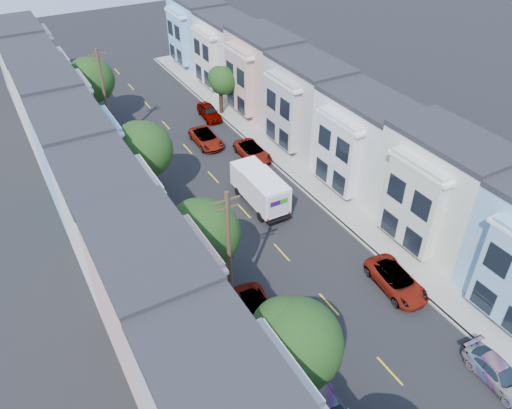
{
  "coord_description": "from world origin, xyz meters",
  "views": [
    {
      "loc": [
        -15.65,
        -17.66,
        25.22
      ],
      "look_at": [
        -0.14,
        9.7,
        2.2
      ],
      "focal_mm": 35.0,
      "sensor_mm": 36.0,
      "label": 1
    }
  ],
  "objects": [
    {
      "name": "tree_c",
      "position": [
        -6.3,
        5.71,
        4.56
      ],
      "size": [
        4.7,
        4.7,
        6.92
      ],
      "color": "black",
      "rests_on": "ground"
    },
    {
      "name": "townhouse_row_left",
      "position": [
        -11.15,
        15.0,
        0.0
      ],
      "size": [
        5.0,
        70.0,
        8.5
      ],
      "primitive_type": "cube",
      "color": "silver",
      "rests_on": "ground"
    },
    {
      "name": "utility_pole_near",
      "position": [
        -6.3,
        2.0,
        5.15
      ],
      "size": [
        1.6,
        0.26,
        10.0
      ],
      "color": "#42301E",
      "rests_on": "ground"
    },
    {
      "name": "sidewalk_right",
      "position": [
        7.35,
        15.0,
        0.07
      ],
      "size": [
        2.6,
        70.0,
        0.15
      ],
      "primitive_type": "cube",
      "color": "gray",
      "rests_on": "ground"
    },
    {
      "name": "parked_right_c",
      "position": [
        4.9,
        19.27,
        0.67
      ],
      "size": [
        2.31,
        4.88,
        1.35
      ],
      "primitive_type": "imported",
      "rotation": [
        0.0,
        0.0,
        -0.02
      ],
      "color": "black",
      "rests_on": "ground"
    },
    {
      "name": "lead_sedan",
      "position": [
        2.09,
        23.94,
        0.68
      ],
      "size": [
        2.39,
        4.98,
        1.37
      ],
      "primitive_type": "imported",
      "rotation": [
        0.0,
        0.0,
        -0.03
      ],
      "color": "black",
      "rests_on": "ground"
    },
    {
      "name": "fedex_truck",
      "position": [
        1.66,
        12.21,
        1.7
      ],
      "size": [
        2.44,
        6.33,
        3.04
      ],
      "rotation": [
        0.0,
        0.0,
        -0.02
      ],
      "color": "white",
      "rests_on": "ground"
    },
    {
      "name": "tree_b",
      "position": [
        -6.3,
        -5.0,
        5.26
      ],
      "size": [
        4.7,
        4.7,
        7.63
      ],
      "color": "black",
      "rests_on": "ground"
    },
    {
      "name": "townhouse_row_right",
      "position": [
        11.15,
        15.0,
        0.0
      ],
      "size": [
        5.0,
        70.0,
        8.5
      ],
      "primitive_type": "cube",
      "color": "silver",
      "rests_on": "ground"
    },
    {
      "name": "road_slab",
      "position": [
        0.0,
        15.0,
        0.01
      ],
      "size": [
        12.0,
        70.0,
        0.02
      ],
      "primitive_type": "cube",
      "color": "black",
      "rests_on": "ground"
    },
    {
      "name": "centerline",
      "position": [
        0.0,
        15.0,
        0.0
      ],
      "size": [
        0.12,
        70.0,
        0.01
      ],
      "primitive_type": "cube",
      "color": "gold",
      "rests_on": "ground"
    },
    {
      "name": "tree_d",
      "position": [
        -6.3,
        17.34,
        5.01
      ],
      "size": [
        4.7,
        4.7,
        7.38
      ],
      "color": "black",
      "rests_on": "ground"
    },
    {
      "name": "curb_left",
      "position": [
        -6.05,
        15.0,
        0.07
      ],
      "size": [
        0.3,
        70.0,
        0.15
      ],
      "primitive_type": "cube",
      "color": "gray",
      "rests_on": "ground"
    },
    {
      "name": "tree_e",
      "position": [
        -6.3,
        33.43,
        5.2
      ],
      "size": [
        4.7,
        4.7,
        7.58
      ],
      "color": "black",
      "rests_on": "ground"
    },
    {
      "name": "parked_right_b",
      "position": [
        4.9,
        -1.04,
        0.71
      ],
      "size": [
        2.83,
        5.28,
        1.41
      ],
      "primitive_type": "imported",
      "rotation": [
        0.0,
        0.0,
        -0.1
      ],
      "color": "silver",
      "rests_on": "ground"
    },
    {
      "name": "sidewalk_left",
      "position": [
        -7.35,
        15.0,
        0.07
      ],
      "size": [
        2.6,
        70.0,
        0.15
      ],
      "primitive_type": "cube",
      "color": "gray",
      "rests_on": "ground"
    },
    {
      "name": "utility_pole_far",
      "position": [
        -6.3,
        28.0,
        5.15
      ],
      "size": [
        1.6,
        0.26,
        10.0
      ],
      "color": "#42301E",
      "rests_on": "ground"
    },
    {
      "name": "parked_left_d",
      "position": [
        -4.9,
        10.39,
        0.73
      ],
      "size": [
        2.71,
        5.4,
        1.47
      ],
      "primitive_type": "imported",
      "rotation": [
        0.0,
        0.0,
        0.05
      ],
      "color": "#490805",
      "rests_on": "ground"
    },
    {
      "name": "ground",
      "position": [
        0.0,
        0.0,
        0.0
      ],
      "size": [
        160.0,
        160.0,
        0.0
      ],
      "primitive_type": "plane",
      "color": "black",
      "rests_on": "ground"
    },
    {
      "name": "parked_right_d",
      "position": [
        4.9,
        29.23,
        0.74
      ],
      "size": [
        2.17,
        4.72,
        1.48
      ],
      "primitive_type": "imported",
      "rotation": [
        0.0,
        0.0,
        -0.09
      ],
      "color": "#0E1736",
      "rests_on": "ground"
    },
    {
      "name": "curb_right",
      "position": [
        6.05,
        15.0,
        0.07
      ],
      "size": [
        0.3,
        70.0,
        0.15
      ],
      "primitive_type": "cube",
      "color": "gray",
      "rests_on": "ground"
    },
    {
      "name": "parked_right_a",
      "position": [
        4.9,
        -9.49,
        0.64
      ],
      "size": [
        2.03,
        4.37,
        1.28
      ],
      "primitive_type": "imported",
      "rotation": [
        0.0,
        0.0,
        -0.05
      ],
      "color": "#3B3B3C",
      "rests_on": "ground"
    },
    {
      "name": "parked_left_c",
      "position": [
        -4.9,
        1.09,
        0.72
      ],
      "size": [
        2.82,
        5.38,
        1.45
      ],
      "primitive_type": "imported",
      "rotation": [
        0.0,
        0.0,
        -0.08
      ],
      "color": "#B1B1B4",
      "rests_on": "ground"
    },
    {
      "name": "tree_far_r",
      "position": [
        6.89,
        29.59,
        3.81
      ],
      "size": [
        3.1,
        3.1,
        5.41
      ],
      "color": "black",
      "rests_on": "ground"
    }
  ]
}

